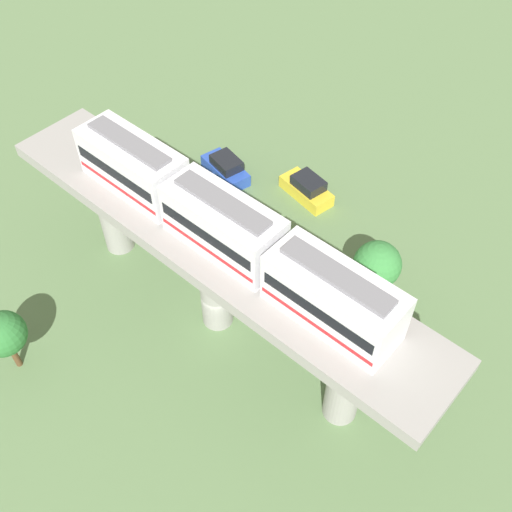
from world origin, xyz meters
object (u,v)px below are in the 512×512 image
Objects in this scene: tree_mid_lot at (3,334)px; parked_car_blue at (226,168)px; train at (223,225)px; parked_car_yellow at (307,189)px; tree_near_viaduct at (377,265)px.

parked_car_blue is at bearing -173.24° from tree_mid_lot.
parked_car_yellow is at bearing -163.10° from train.
train is 10.87m from tree_near_viaduct.
parked_car_blue is 1.01× the size of parked_car_yellow.
tree_mid_lot reaches higher than parked_car_blue.
tree_mid_lot is (22.55, -3.66, 2.42)m from parked_car_yellow.
parked_car_yellow is 0.99× the size of tree_mid_lot.
tree_near_viaduct is (2.47, 15.06, 2.60)m from parked_car_blue.
parked_car_blue is 20.51m from tree_mid_lot.
tree_mid_lot is at bearing 19.33° from parked_car_blue.
parked_car_blue is 1.00× the size of tree_mid_lot.
train is 15.42m from parked_car_yellow.
tree_near_viaduct is at bearing 93.25° from parked_car_blue.
tree_mid_lot is (10.15, -7.43, -5.93)m from train.
tree_near_viaduct is at bearing 72.38° from parked_car_yellow.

